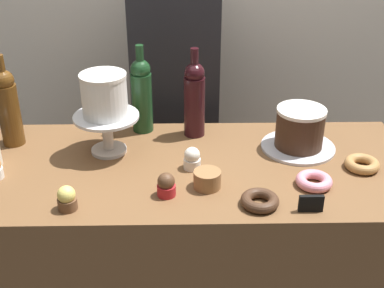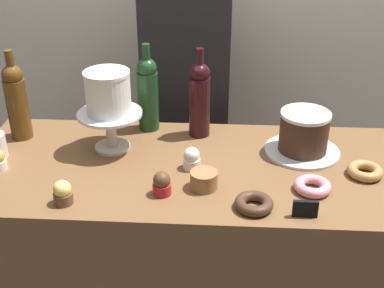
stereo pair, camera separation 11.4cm
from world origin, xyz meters
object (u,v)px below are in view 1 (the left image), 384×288
Objects in this scene: cupcake_lemon at (67,199)px; donut_pink at (314,181)px; price_sign_chalkboard at (311,203)px; wine_bottle_dark_red at (194,98)px; donut_chocolate at (260,201)px; cookie_stack at (207,179)px; wine_bottle_amber at (8,106)px; white_layer_cake at (104,95)px; barista_figure at (176,119)px; cake_stand_pedestal at (107,127)px; wine_bottle_green at (142,94)px; donut_maple at (362,164)px; cupcake_vanilla at (193,159)px; cupcake_chocolate at (166,185)px; chocolate_round_cake at (300,128)px.

cupcake_lemon is 0.66× the size of donut_pink.
wine_bottle_dark_red is at bearing 123.13° from price_sign_chalkboard.
cookie_stack is at bearing 146.05° from donut_chocolate.
wine_bottle_amber is at bearing 154.12° from donut_chocolate.
barista_figure is at bearing 64.99° from white_layer_cake.
cake_stand_pedestal is 0.70m from donut_pink.
wine_bottle_green is 4.65× the size of price_sign_chalkboard.
wine_bottle_green is 1.00× the size of wine_bottle_amber.
wine_bottle_green is 0.47m from cookie_stack.
donut_maple is at bearing 12.84° from cupcake_lemon.
wine_bottle_dark_red is (0.30, 0.13, -0.07)m from white_layer_cake.
cupcake_vanilla is 0.29m from donut_chocolate.
barista_figure reaches higher than donut_pink.
cake_stand_pedestal is 2.96× the size of cupcake_lemon.
wine_bottle_amber is at bearing 156.07° from cookie_stack.
white_layer_cake reaches higher than cookie_stack.
wine_bottle_dark_red reaches higher than white_layer_cake.
cupcake_vanilla is 0.12m from cookie_stack.
donut_maple is 1.00× the size of donut_pink.
donut_pink is (0.18, 0.10, 0.00)m from donut_chocolate.
cookie_stack is 0.32m from price_sign_chalkboard.
wine_bottle_amber is 0.92m from donut_chocolate.
donut_pink is (0.66, -0.23, -0.19)m from white_layer_cake.
white_layer_cake is at bearing 126.97° from cupcake_chocolate.
chocolate_round_cake reaches higher than donut_chocolate.
chocolate_round_cake is at bearing 90.09° from donut_pink.
donut_pink is at bearing 73.17° from price_sign_chalkboard.
cupcake_lemon is at bearing -166.95° from cupcake_chocolate.
chocolate_round_cake is 2.25× the size of cupcake_vanilla.
price_sign_chalkboard is (-0.22, -0.23, 0.01)m from donut_maple.
cupcake_vanilla is at bearing 178.62° from donut_maple.
donut_pink is (0.37, -0.11, -0.02)m from cupcake_vanilla.
white_layer_cake is 0.47× the size of wine_bottle_dark_red.
cupcake_lemon is 0.74m from donut_pink.
wine_bottle_dark_red is 0.61m from donut_maple.
cookie_stack reaches higher than donut_pink.
cake_stand_pedestal is at bearing 157.88° from cupcake_vanilla.
wine_bottle_dark_red is at bearing 162.16° from chocolate_round_cake.
cupcake_vanilla is at bearing -161.00° from chocolate_round_cake.
chocolate_round_cake is at bearing 62.15° from donut_chocolate.
donut_chocolate is (0.19, -0.21, -0.02)m from cupcake_vanilla.
price_sign_chalkboard is at bearing -2.04° from cupcake_lemon.
wine_bottle_amber is (-1.00, 0.06, 0.06)m from chocolate_round_cake.
cupcake_chocolate is 0.13m from cookie_stack.
wine_bottle_green is at bearing 164.27° from chocolate_round_cake.
donut_pink is at bearing -19.16° from white_layer_cake.
cupcake_vanilla is (0.29, -0.12, -0.18)m from white_layer_cake.
barista_figure is at bearing 114.88° from price_sign_chalkboard.
cupcake_vanilla is at bearing -16.27° from wine_bottle_amber.
cookie_stack is at bearing -81.74° from barista_figure.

